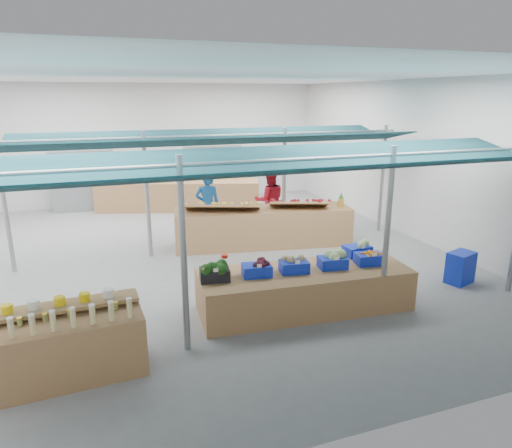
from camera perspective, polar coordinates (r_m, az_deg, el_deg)
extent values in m
plane|color=slate|center=(11.14, -7.54, -4.20)|extent=(13.00, 13.00, 0.00)
plane|color=silver|center=(10.48, -8.40, 17.92)|extent=(13.00, 13.00, 0.00)
plane|color=silver|center=(16.98, -12.55, 9.75)|extent=(12.00, 0.00, 12.00)
plane|color=silver|center=(13.18, 18.73, 7.64)|extent=(0.00, 13.00, 13.00)
cylinder|color=gray|center=(11.16, -28.91, 2.01)|extent=(0.10, 0.10, 3.00)
cylinder|color=gray|center=(6.76, -9.05, -4.16)|extent=(0.10, 0.10, 3.00)
cylinder|color=gray|center=(11.06, -13.45, 3.45)|extent=(0.10, 0.10, 3.00)
cylinder|color=gray|center=(8.10, 16.04, -1.21)|extent=(0.10, 0.10, 3.00)
cylinder|color=gray|center=(11.93, 3.52, 4.73)|extent=(0.10, 0.10, 3.00)
cylinder|color=gray|center=(13.37, 15.50, 5.40)|extent=(0.10, 0.10, 3.00)
cylinder|color=gray|center=(6.94, 4.92, 8.01)|extent=(10.00, 0.06, 0.06)
cylinder|color=gray|center=(11.17, -4.80, 10.95)|extent=(10.00, 0.06, 0.06)
cube|color=#0A292D|center=(6.38, 7.32, 6.61)|extent=(9.50, 1.28, 0.30)
cube|color=#0A292D|center=(7.54, 2.85, 8.13)|extent=(9.50, 1.28, 0.30)
cube|color=#0A292D|center=(10.55, -3.87, 10.31)|extent=(9.50, 1.28, 0.30)
cube|color=#0A292D|center=(11.81, -5.62, 10.85)|extent=(9.50, 1.28, 0.30)
cube|color=#B23F33|center=(16.50, -20.74, 5.07)|extent=(2.00, 0.50, 2.00)
cube|color=#B23F33|center=(17.00, -5.37, 6.31)|extent=(2.00, 0.50, 2.00)
cube|color=#966541|center=(6.99, -22.14, -14.11)|extent=(2.00, 0.98, 0.87)
cube|color=#997247|center=(7.01, -22.63, -9.41)|extent=(1.97, 0.49, 0.06)
cube|color=#966541|center=(8.44, 6.07, -8.14)|extent=(3.91, 1.56, 0.74)
cube|color=#966541|center=(11.85, 0.91, -0.36)|extent=(4.64, 1.84, 0.97)
cube|color=#966541|center=(15.83, -9.64, 3.56)|extent=(5.52, 2.62, 0.98)
cube|color=#1029B8|center=(10.42, 24.18, -4.99)|extent=(0.65, 0.54, 0.67)
imported|color=#175095|center=(12.43, -6.06, 2.32)|extent=(0.72, 0.54, 1.81)
imported|color=#A81422|center=(12.95, 1.71, 2.96)|extent=(0.98, 0.83, 1.81)
cube|color=black|center=(7.84, -5.19, -6.29)|extent=(0.55, 0.42, 0.20)
cube|color=white|center=(7.58, -5.04, -5.79)|extent=(0.08, 0.02, 0.06)
cube|color=#1029B8|center=(7.99, 0.09, -5.79)|extent=(0.55, 0.42, 0.20)
cube|color=white|center=(7.73, 0.41, -5.27)|extent=(0.08, 0.02, 0.06)
cube|color=#1029B8|center=(8.19, 4.78, -5.30)|extent=(0.55, 0.42, 0.20)
cube|color=white|center=(7.94, 5.23, -4.78)|extent=(0.08, 0.02, 0.06)
cube|color=#1029B8|center=(8.46, 9.53, -4.76)|extent=(0.55, 0.42, 0.20)
cube|color=white|center=(8.21, 10.11, -4.24)|extent=(0.08, 0.02, 0.06)
cube|color=#1029B8|center=(8.79, 13.96, -4.23)|extent=(0.55, 0.42, 0.20)
cube|color=white|center=(8.55, 14.64, -3.71)|extent=(0.08, 0.02, 0.06)
sphere|color=brown|center=(7.65, -6.22, -5.77)|extent=(0.09, 0.09, 0.09)
sphere|color=brown|center=(7.61, -6.56, -5.59)|extent=(0.06, 0.06, 0.06)
cylinder|color=red|center=(7.92, -3.96, -4.05)|extent=(0.12, 0.12, 0.05)
cube|color=white|center=(7.94, -3.81, -5.68)|extent=(0.10, 0.01, 0.07)
cube|color=#997247|center=(11.45, -4.29, 2.15)|extent=(2.02, 1.28, 0.26)
cube|color=#997247|center=(11.80, 5.40, 2.53)|extent=(1.64, 1.15, 0.26)
cylinder|color=#8C6019|center=(12.14, 10.57, 2.66)|extent=(0.14, 0.14, 0.22)
cone|color=#26661E|center=(12.10, 10.62, 3.54)|extent=(0.12, 0.12, 0.18)
cube|color=#1029B8|center=(9.18, 12.52, -3.27)|extent=(0.52, 0.37, 0.20)
cube|color=white|center=(8.96, 13.38, -2.72)|extent=(0.08, 0.01, 0.06)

